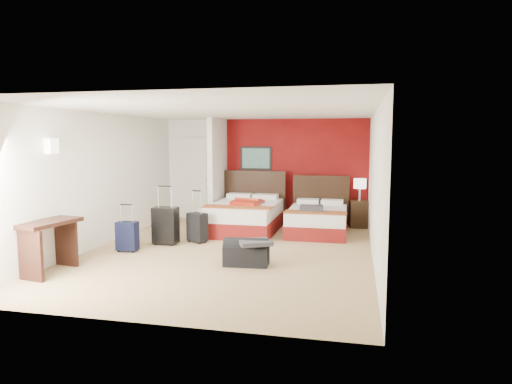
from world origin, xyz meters
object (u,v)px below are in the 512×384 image
(table_lamp, at_px, (360,190))
(duffel_bag, at_px, (246,254))
(bed_left, at_px, (244,217))
(nightstand, at_px, (359,214))
(desk, at_px, (49,247))
(suitcase_black, at_px, (166,227))
(suitcase_navy, at_px, (127,238))
(bed_right, at_px, (317,221))
(suitcase_charcoal, at_px, (197,229))
(red_suitcase_open, at_px, (248,202))

(table_lamp, bearing_deg, duffel_bag, -115.86)
(bed_left, relative_size, nightstand, 3.34)
(desk, bearing_deg, suitcase_black, 75.64)
(suitcase_black, height_order, suitcase_navy, suitcase_black)
(bed_right, height_order, table_lamp, table_lamp)
(suitcase_charcoal, height_order, desk, desk)
(bed_left, height_order, table_lamp, table_lamp)
(bed_right, height_order, desk, desk)
(red_suitcase_open, bearing_deg, nightstand, 35.92)
(nightstand, xyz_separation_m, suitcase_navy, (-4.08, -3.26, -0.05))
(bed_right, xyz_separation_m, red_suitcase_open, (-1.49, -0.20, 0.40))
(table_lamp, bearing_deg, suitcase_black, -144.41)
(suitcase_black, bearing_deg, red_suitcase_open, 49.62)
(bed_left, height_order, duffel_bag, bed_left)
(suitcase_navy, distance_m, duffel_bag, 2.34)
(red_suitcase_open, distance_m, duffel_bag, 2.65)
(table_lamp, xyz_separation_m, suitcase_navy, (-4.08, -3.26, -0.61))
(table_lamp, relative_size, duffel_bag, 0.72)
(red_suitcase_open, xyz_separation_m, suitcase_charcoal, (-0.74, -1.17, -0.39))
(bed_right, relative_size, duffel_bag, 2.49)
(duffel_bag, distance_m, desk, 2.99)
(suitcase_navy, bearing_deg, bed_left, 51.07)
(bed_right, bearing_deg, table_lamp, 46.25)
(nightstand, distance_m, table_lamp, 0.56)
(table_lamp, distance_m, suitcase_navy, 5.26)
(red_suitcase_open, distance_m, suitcase_navy, 2.76)
(red_suitcase_open, height_order, suitcase_charcoal, red_suitcase_open)
(bed_right, relative_size, desk, 1.84)
(suitcase_navy, bearing_deg, bed_right, 32.96)
(red_suitcase_open, height_order, desk, desk)
(suitcase_navy, height_order, desk, desk)
(table_lamp, relative_size, desk, 0.53)
(red_suitcase_open, bearing_deg, bed_left, 145.33)
(bed_left, xyz_separation_m, suitcase_black, (-1.16, -1.56, 0.04))
(suitcase_black, bearing_deg, nightstand, 36.00)
(red_suitcase_open, distance_m, suitcase_charcoal, 1.43)
(suitcase_black, relative_size, desk, 0.72)
(suitcase_black, relative_size, duffel_bag, 0.98)
(desk, bearing_deg, duffel_bag, 30.07)
(nightstand, distance_m, duffel_bag, 4.08)
(red_suitcase_open, bearing_deg, bed_right, 17.87)
(suitcase_black, height_order, duffel_bag, suitcase_black)
(table_lamp, height_order, desk, table_lamp)
(bed_right, height_order, nightstand, nightstand)
(suitcase_navy, relative_size, duffel_bag, 0.72)
(bed_right, bearing_deg, suitcase_navy, -144.56)
(table_lamp, xyz_separation_m, duffel_bag, (-1.78, -3.67, -0.69))
(bed_right, height_order, suitcase_navy, bed_right)
(nightstand, bearing_deg, duffel_bag, -123.51)
(suitcase_charcoal, height_order, duffel_bag, suitcase_charcoal)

